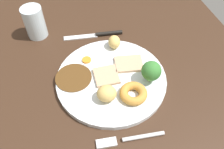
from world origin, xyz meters
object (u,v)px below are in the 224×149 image
at_px(dinner_plate, 112,79).
at_px(meat_slice_main, 106,76).
at_px(carrot_coin_front, 87,60).
at_px(roast_potato_left, 107,93).
at_px(knife, 99,35).
at_px(meat_slice_under, 129,64).
at_px(yorkshire_pudding, 133,93).
at_px(roast_potato_right, 114,42).
at_px(water_glass, 35,22).
at_px(fork, 128,139).
at_px(broccoli_floret, 151,70).

height_order(dinner_plate, meat_slice_main, meat_slice_main).
xyz_separation_m(dinner_plate, carrot_coin_front, (0.07, 0.05, 0.01)).
height_order(roast_potato_left, knife, roast_potato_left).
bearing_deg(carrot_coin_front, meat_slice_under, -112.00).
height_order(dinner_plate, yorkshire_pudding, yorkshire_pudding).
bearing_deg(roast_potato_right, water_glass, 59.80).
xyz_separation_m(roast_potato_left, fork, (-0.11, -0.02, -0.03)).
height_order(yorkshire_pudding, roast_potato_left, roast_potato_left).
bearing_deg(dinner_plate, roast_potato_left, 155.02).
bearing_deg(carrot_coin_front, water_glass, 38.20).
relative_size(meat_slice_main, carrot_coin_front, 2.53).
distance_m(roast_potato_left, broccoli_floret, 0.13).
height_order(roast_potato_right, fork, roast_potato_right).
distance_m(carrot_coin_front, water_glass, 0.21).
bearing_deg(fork, yorkshire_pudding, -108.66).
bearing_deg(fork, dinner_plate, -88.06).
bearing_deg(knife, meat_slice_under, 113.98).
bearing_deg(carrot_coin_front, roast_potato_left, -169.47).
height_order(dinner_plate, water_glass, water_glass).
height_order(broccoli_floret, water_glass, water_glass).
bearing_deg(carrot_coin_front, broccoli_floret, -125.80).
distance_m(broccoli_floret, fork, 0.18).
xyz_separation_m(yorkshire_pudding, broccoli_floret, (0.04, -0.06, 0.02)).
relative_size(roast_potato_left, broccoli_floret, 0.79).
distance_m(broccoli_floret, water_glass, 0.38).
height_order(yorkshire_pudding, roast_potato_right, roast_potato_right).
bearing_deg(carrot_coin_front, dinner_plate, -144.06).
xyz_separation_m(knife, water_glass, (0.05, 0.18, 0.04)).
relative_size(yorkshire_pudding, carrot_coin_front, 2.74).
xyz_separation_m(dinner_plate, roast_potato_right, (0.11, -0.03, 0.03)).
distance_m(meat_slice_main, roast_potato_left, 0.07).
bearing_deg(knife, meat_slice_main, 89.90).
xyz_separation_m(carrot_coin_front, broccoli_floret, (-0.11, -0.15, 0.03)).
height_order(fork, water_glass, water_glass).
height_order(roast_potato_left, water_glass, water_glass).
distance_m(carrot_coin_front, broccoli_floret, 0.18).
bearing_deg(knife, water_glass, -10.22).
bearing_deg(yorkshire_pudding, meat_slice_under, -10.94).
xyz_separation_m(roast_potato_right, water_glass, (0.13, 0.22, 0.02)).
bearing_deg(roast_potato_left, water_glass, 27.16).
bearing_deg(broccoli_floret, meat_slice_main, 71.79).
relative_size(meat_slice_main, roast_potato_right, 1.52).
height_order(carrot_coin_front, knife, carrot_coin_front).
xyz_separation_m(meat_slice_under, roast_potato_right, (0.08, 0.02, 0.01)).
distance_m(yorkshire_pudding, knife, 0.26).
relative_size(broccoli_floret, water_glass, 0.62).
bearing_deg(yorkshire_pudding, roast_potato_left, 81.93).
height_order(roast_potato_left, fork, roast_potato_left).
distance_m(fork, water_glass, 0.45).
bearing_deg(knife, broccoli_floret, 117.83).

